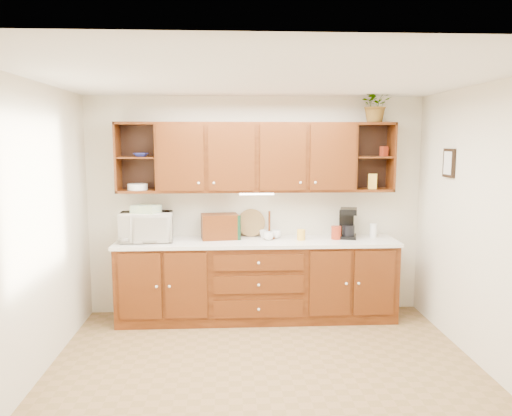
{
  "coord_description": "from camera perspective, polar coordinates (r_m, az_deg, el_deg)",
  "views": [
    {
      "loc": [
        -0.32,
        -4.21,
        2.09
      ],
      "look_at": [
        -0.03,
        1.15,
        1.36
      ],
      "focal_mm": 35.0,
      "sensor_mm": 36.0,
      "label": 1
    }
  ],
  "objects": [
    {
      "name": "wine_bottle",
      "position": [
        5.77,
        -2.07,
        -2.24
      ],
      "size": [
        0.08,
        0.08,
        0.29
      ],
      "primitive_type": "cylinder",
      "rotation": [
        0.0,
        0.0,
        0.3
      ],
      "color": "black",
      "rests_on": "countertop"
    },
    {
      "name": "towel_stack",
      "position": [
        5.8,
        -12.47,
        -0.11
      ],
      "size": [
        0.35,
        0.3,
        0.09
      ],
      "primitive_type": "cube",
      "rotation": [
        0.0,
        0.0,
        -0.38
      ],
      "color": "#DAD066",
      "rests_on": "microwave"
    },
    {
      "name": "countertop",
      "position": [
        5.77,
        0.12,
        -3.9
      ],
      "size": [
        3.24,
        0.64,
        0.04
      ],
      "primitive_type": "cube",
      "color": "silver",
      "rests_on": "base_cabinets"
    },
    {
      "name": "plate_stack",
      "position": [
        5.9,
        -13.38,
        2.37
      ],
      "size": [
        0.29,
        0.29,
        0.07
      ],
      "primitive_type": "cylinder",
      "rotation": [
        0.0,
        0.0,
        0.33
      ],
      "color": "white",
      "rests_on": "upper_cabinets"
    },
    {
      "name": "ceiling",
      "position": [
        4.25,
        1.25,
        14.7
      ],
      "size": [
        4.0,
        4.0,
        0.0
      ],
      "primitive_type": "plane",
      "rotation": [
        3.14,
        0.0,
        0.0
      ],
      "color": "white",
      "rests_on": "back_wall"
    },
    {
      "name": "microwave",
      "position": [
        5.84,
        -12.42,
        -2.12
      ],
      "size": [
        0.62,
        0.45,
        0.33
      ],
      "primitive_type": "imported",
      "rotation": [
        0.0,
        0.0,
        0.09
      ],
      "color": "silver",
      "rests_on": "countertop"
    },
    {
      "name": "pantry_box_red",
      "position": [
        6.05,
        14.42,
        6.29
      ],
      "size": [
        0.1,
        0.09,
        0.11
      ],
      "primitive_type": "cube",
      "rotation": [
        0.0,
        0.0,
        0.42
      ],
      "color": "maroon",
      "rests_on": "upper_cabinets"
    },
    {
      "name": "canister_red",
      "position": [
        5.89,
        9.15,
        -2.8
      ],
      "size": [
        0.15,
        0.15,
        0.15
      ],
      "primitive_type": "cylinder",
      "rotation": [
        0.0,
        0.0,
        0.29
      ],
      "color": "maroon",
      "rests_on": "countertop"
    },
    {
      "name": "undercabinet_light",
      "position": [
        5.78,
        0.07,
        1.64
      ],
      "size": [
        0.4,
        0.05,
        0.02
      ],
      "primitive_type": "cube",
      "color": "white",
      "rests_on": "upper_cabinets"
    },
    {
      "name": "bread_box",
      "position": [
        5.85,
        -4.18,
        -2.12
      ],
      "size": [
        0.45,
        0.31,
        0.29
      ],
      "primitive_type": "cube",
      "rotation": [
        0.0,
        0.0,
        0.13
      ],
      "color": "#341505",
      "rests_on": "countertop"
    },
    {
      "name": "mug_tree",
      "position": [
        5.86,
        1.53,
        -3.03
      ],
      "size": [
        0.3,
        0.3,
        0.33
      ],
      "rotation": [
        0.0,
        0.0,
        0.32
      ],
      "color": "#341505",
      "rests_on": "countertop"
    },
    {
      "name": "coffee_maker",
      "position": [
        5.98,
        10.46,
        -1.77
      ],
      "size": [
        0.24,
        0.29,
        0.35
      ],
      "rotation": [
        0.0,
        0.0,
        -0.25
      ],
      "color": "black",
      "rests_on": "countertop"
    },
    {
      "name": "back_wall",
      "position": [
        6.02,
        -0.04,
        0.25
      ],
      "size": [
        4.0,
        0.0,
        4.0
      ],
      "primitive_type": "plane",
      "rotation": [
        1.57,
        0.0,
        0.0
      ],
      "color": "beige",
      "rests_on": "floor"
    },
    {
      "name": "wicker_basket",
      "position": [
        5.81,
        -11.76,
        -3.11
      ],
      "size": [
        0.27,
        0.27,
        0.14
      ],
      "primitive_type": "cylinder",
      "rotation": [
        0.0,
        0.0,
        0.21
      ],
      "color": "olive",
      "rests_on": "countertop"
    },
    {
      "name": "base_cabinets",
      "position": [
        5.9,
        0.12,
        -8.36
      ],
      "size": [
        3.2,
        0.6,
        0.9
      ],
      "primitive_type": "cube",
      "color": "#341505",
      "rests_on": "floor"
    },
    {
      "name": "upper_cabinets",
      "position": [
        5.81,
        0.14,
        5.85
      ],
      "size": [
        3.2,
        0.33,
        0.8
      ],
      "color": "#341505",
      "rests_on": "back_wall"
    },
    {
      "name": "woven_tray",
      "position": [
        6.01,
        -0.55,
        -3.15
      ],
      "size": [
        0.34,
        0.12,
        0.33
      ],
      "primitive_type": "cylinder",
      "rotation": [
        1.36,
        0.0,
        -0.09
      ],
      "color": "olive",
      "rests_on": "countertop"
    },
    {
      "name": "right_wall",
      "position": [
        4.87,
        25.42,
        -2.3
      ],
      "size": [
        0.0,
        3.5,
        3.5
      ],
      "primitive_type": "plane",
      "rotation": [
        1.57,
        0.0,
        -1.57
      ],
      "color": "beige",
      "rests_on": "floor"
    },
    {
      "name": "pantry_box_yellow",
      "position": [
        6.02,
        13.19,
        2.99
      ],
      "size": [
        0.12,
        0.11,
        0.18
      ],
      "primitive_type": "cube",
      "rotation": [
        0.0,
        0.0,
        -0.36
      ],
      "color": "gold",
      "rests_on": "upper_cabinets"
    },
    {
      "name": "bowl_stack",
      "position": [
        5.85,
        -13.01,
        5.94
      ],
      "size": [
        0.19,
        0.19,
        0.04
      ],
      "primitive_type": "imported",
      "rotation": [
        0.0,
        0.0,
        -0.16
      ],
      "color": "navy",
      "rests_on": "upper_cabinets"
    },
    {
      "name": "framed_picture",
      "position": [
        5.6,
        21.19,
        4.82
      ],
      "size": [
        0.03,
        0.24,
        0.3
      ],
      "primitive_type": "cube",
      "color": "black",
      "rests_on": "right_wall"
    },
    {
      "name": "left_wall",
      "position": [
        4.6,
        -24.54,
        -2.8
      ],
      "size": [
        0.0,
        3.5,
        3.5
      ],
      "primitive_type": "plane",
      "rotation": [
        1.57,
        0.0,
        1.57
      ],
      "color": "beige",
      "rests_on": "floor"
    },
    {
      "name": "canister_yellow",
      "position": [
        5.79,
        5.18,
        -3.07
      ],
      "size": [
        0.11,
        0.11,
        0.12
      ],
      "primitive_type": "cylinder",
      "rotation": [
        0.0,
        0.0,
        -0.14
      ],
      "color": "gold",
      "rests_on": "countertop"
    },
    {
      "name": "potted_plant",
      "position": [
        6.0,
        13.55,
        11.46
      ],
      "size": [
        0.45,
        0.42,
        0.41
      ],
      "primitive_type": "imported",
      "rotation": [
        0.0,
        0.0,
        0.31
      ],
      "color": "#999999",
      "rests_on": "upper_cabinets"
    },
    {
      "name": "canister_white",
      "position": [
        6.09,
        13.25,
        -2.53
      ],
      "size": [
        0.09,
        0.09,
        0.16
      ],
      "primitive_type": "cylinder",
      "rotation": [
        0.0,
        0.0,
        -0.02
      ],
      "color": "white",
      "rests_on": "countertop"
    },
    {
      "name": "floor",
      "position": [
        4.71,
        1.15,
        -18.56
      ],
      "size": [
        4.0,
        4.0,
        0.0
      ],
      "primitive_type": "plane",
      "color": "olive",
      "rests_on": "ground"
    }
  ]
}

